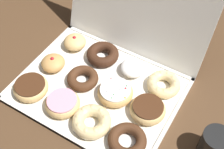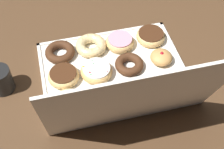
# 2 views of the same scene
# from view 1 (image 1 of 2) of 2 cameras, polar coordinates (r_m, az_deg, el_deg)

# --- Properties ---
(ground_plane) EXTENTS (3.00, 3.00, 0.00)m
(ground_plane) POSITION_cam_1_polar(r_m,az_deg,el_deg) (1.05, -2.58, -2.99)
(ground_plane) COLOR #4C331E
(donut_box) EXTENTS (0.53, 0.41, 0.01)m
(donut_box) POSITION_cam_1_polar(r_m,az_deg,el_deg) (1.04, -2.59, -2.81)
(donut_box) COLOR silver
(donut_box) RESTS_ON ground
(box_lid_open) EXTENTS (0.53, 0.13, 0.38)m
(box_lid_open) POSITION_cam_1_polar(r_m,az_deg,el_deg) (1.08, 5.05, 13.11)
(box_lid_open) COLOR silver
(box_lid_open) RESTS_ON ground
(chocolate_frosted_donut_0) EXTENTS (0.12, 0.12, 0.04)m
(chocolate_frosted_donut_0) POSITION_cam_1_polar(r_m,az_deg,el_deg) (1.05, -14.89, -2.32)
(chocolate_frosted_donut_0) COLOR #E5B770
(chocolate_frosted_donut_0) RESTS_ON donut_box
(pink_frosted_donut_1) EXTENTS (0.11, 0.11, 0.04)m
(pink_frosted_donut_1) POSITION_cam_1_polar(r_m,az_deg,el_deg) (0.99, -9.20, -5.30)
(pink_frosted_donut_1) COLOR #E5B770
(pink_frosted_donut_1) RESTS_ON donut_box
(cruller_donut_2) EXTENTS (0.12, 0.12, 0.04)m
(cruller_donut_2) POSITION_cam_1_polar(r_m,az_deg,el_deg) (0.95, -3.82, -8.69)
(cruller_donut_2) COLOR #EACC8C
(cruller_donut_2) RESTS_ON donut_box
(chocolate_cake_ring_donut_3) EXTENTS (0.12, 0.12, 0.03)m
(chocolate_cake_ring_donut_3) POSITION_cam_1_polar(r_m,az_deg,el_deg) (0.92, 2.83, -12.11)
(chocolate_cake_ring_donut_3) COLOR #472816
(chocolate_cake_ring_donut_3) RESTS_ON donut_box
(jelly_filled_donut_4) EXTENTS (0.08, 0.08, 0.05)m
(jelly_filled_donut_4) POSITION_cam_1_polar(r_m,az_deg,el_deg) (1.10, -10.84, 2.20)
(jelly_filled_donut_4) COLOR tan
(jelly_filled_donut_4) RESTS_ON donut_box
(chocolate_cake_ring_donut_5) EXTENTS (0.11, 0.11, 0.03)m
(chocolate_cake_ring_donut_5) POSITION_cam_1_polar(r_m,az_deg,el_deg) (1.05, -5.38, -0.61)
(chocolate_cake_ring_donut_5) COLOR #472816
(chocolate_cake_ring_donut_5) RESTS_ON donut_box
(sprinkle_donut_6) EXTENTS (0.12, 0.12, 0.04)m
(sprinkle_donut_6) POSITION_cam_1_polar(r_m,az_deg,el_deg) (1.00, 0.63, -3.29)
(sprinkle_donut_6) COLOR tan
(sprinkle_donut_6) RESTS_ON donut_box
(chocolate_frosted_donut_7) EXTENTS (0.11, 0.11, 0.04)m
(chocolate_frosted_donut_7) POSITION_cam_1_polar(r_m,az_deg,el_deg) (0.97, 6.65, -6.47)
(chocolate_frosted_donut_7) COLOR #E5B770
(chocolate_frosted_donut_7) RESTS_ON donut_box
(jelly_filled_donut_8) EXTENTS (0.08, 0.08, 0.05)m
(jelly_filled_donut_8) POSITION_cam_1_polar(r_m,az_deg,el_deg) (1.16, -6.92, 6.02)
(jelly_filled_donut_8) COLOR #E5B770
(jelly_filled_donut_8) RESTS_ON donut_box
(chocolate_cake_ring_donut_9) EXTENTS (0.12, 0.12, 0.04)m
(chocolate_cake_ring_donut_9) POSITION_cam_1_polar(r_m,az_deg,el_deg) (1.12, -1.75, 3.78)
(chocolate_cake_ring_donut_9) COLOR #381E11
(chocolate_cake_ring_donut_9) RESTS_ON donut_box
(powdered_filled_donut_10) EXTENTS (0.09, 0.09, 0.04)m
(powdered_filled_donut_10) POSITION_cam_1_polar(r_m,az_deg,el_deg) (1.07, 3.89, 1.25)
(powdered_filled_donut_10) COLOR white
(powdered_filled_donut_10) RESTS_ON donut_box
(cruller_donut_11) EXTENTS (0.11, 0.11, 0.04)m
(cruller_donut_11) POSITION_cam_1_polar(r_m,az_deg,el_deg) (1.04, 9.59, -1.76)
(cruller_donut_11) COLOR #EACC8C
(cruller_donut_11) RESTS_ON donut_box
(coffee_mug) EXTENTS (0.10, 0.08, 0.10)m
(coffee_mug) POSITION_cam_1_polar(r_m,az_deg,el_deg) (0.93, 18.73, -12.28)
(coffee_mug) COLOR black
(coffee_mug) RESTS_ON ground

